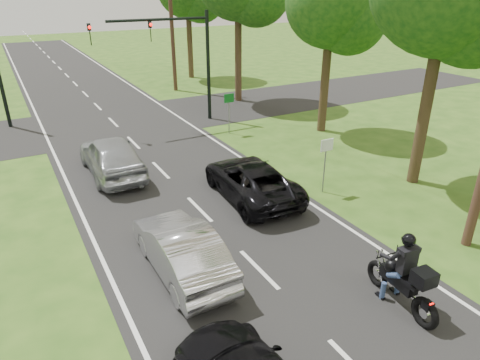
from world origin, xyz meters
name	(u,v)px	position (x,y,z in m)	size (l,w,h in m)	color
ground	(259,269)	(0.00, 0.00, 0.00)	(140.00, 140.00, 0.00)	#2B4F16
road	(146,155)	(0.00, 10.00, 0.01)	(8.00, 100.00, 0.01)	black
cross_road	(113,122)	(0.00, 16.00, 0.01)	(60.00, 7.00, 0.01)	black
motorcycle_rider	(405,279)	(2.27, -2.95, 0.80)	(0.70, 2.36, 2.04)	black
dark_suv	(251,180)	(2.11, 4.00, 0.69)	(2.24, 4.87, 1.35)	black
silver_sedan	(181,249)	(-1.87, 0.97, 0.72)	(1.49, 4.27, 1.41)	#ADADB2
silver_suv	(111,156)	(-1.85, 8.58, 0.84)	(1.94, 4.83, 1.65)	#A7AAAF
traffic_signal	(176,48)	(3.34, 14.00, 4.14)	(6.38, 0.44, 6.00)	black
utility_pole_far	(171,18)	(6.20, 22.00, 5.08)	(1.60, 0.28, 10.00)	#4B2E22
sign_white	(326,153)	(4.70, 2.98, 1.60)	(0.55, 0.07, 2.12)	slate
sign_green	(229,104)	(4.90, 10.98, 1.60)	(0.55, 0.07, 2.12)	slate
tree_row_c	(338,7)	(9.75, 8.80, 6.23)	(4.80, 4.65, 8.76)	#332316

